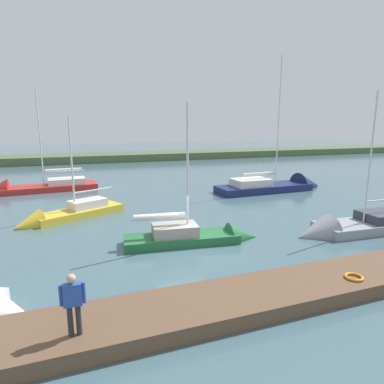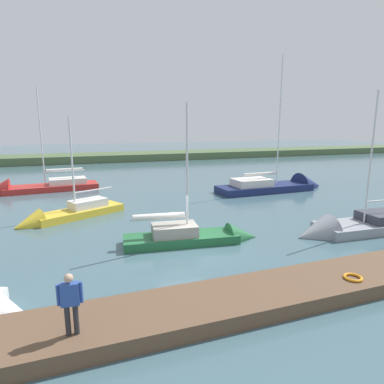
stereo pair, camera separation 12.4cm
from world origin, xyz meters
TOP-DOWN VIEW (x-y plane):
  - ground_plane at (0.00, 0.00)m, footprint 200.00×200.00m
  - far_shoreline at (0.00, -43.06)m, footprint 180.00×8.00m
  - dock_pier at (0.00, 5.84)m, footprint 27.66×2.44m
  - life_ring_buoy at (-4.26, 6.32)m, footprint 0.66×0.66m
  - sailboat_inner_slip at (8.82, -17.75)m, footprint 10.06×3.43m
  - sailboat_near_dock at (-13.11, -10.72)m, footprint 10.90×3.07m
  - sailboat_far_left at (-0.89, -0.39)m, footprint 7.16×2.52m
  - sailboat_mid_channel at (-9.55, 1.12)m, footprint 8.30×2.66m
  - sailboat_far_right at (5.77, -7.17)m, footprint 7.06×4.73m
  - person_on_dock at (5.22, 6.30)m, footprint 0.65×0.25m

SIDE VIEW (x-z plane):
  - ground_plane at x=0.00m, z-range 0.00..0.00m
  - far_shoreline at x=0.00m, z-range -1.20..1.20m
  - sailboat_inner_slip at x=8.82m, z-range -5.14..5.38m
  - sailboat_mid_channel at x=-9.55m, z-range -4.29..4.53m
  - sailboat_far_left at x=-0.89m, z-range -3.76..4.09m
  - sailboat_far_right at x=5.77m, z-range -3.46..3.83m
  - sailboat_near_dock at x=-13.11m, z-range -6.32..6.80m
  - dock_pier at x=0.00m, z-range 0.00..0.52m
  - life_ring_buoy at x=-4.26m, z-range 0.52..0.62m
  - person_on_dock at x=5.22m, z-range 0.66..2.37m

